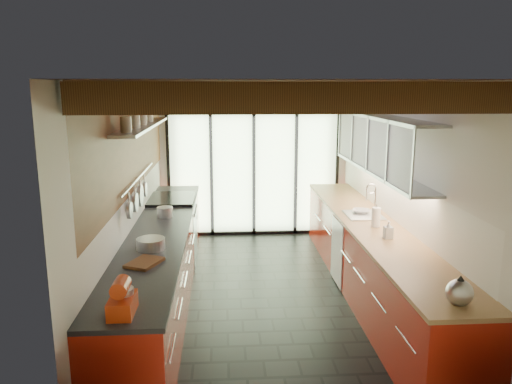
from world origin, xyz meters
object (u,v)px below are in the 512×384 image
stand_mixer (122,299)px  soap_bottle (388,230)px  kettle (460,291)px  bowl (361,211)px  paper_towel (376,217)px

stand_mixer → soap_bottle: (2.54, 1.66, -0.01)m
kettle → bowl: bearing=90.0°
kettle → stand_mixer: bearing=179.8°
stand_mixer → kettle: 2.54m
kettle → bowl: (0.00, 2.76, -0.08)m
stand_mixer → kettle: stand_mixer is taller
paper_towel → bowl: bearing=90.0°
kettle → bowl: kettle is taller
soap_bottle → bowl: (0.00, 1.08, -0.07)m
soap_bottle → bowl: 1.09m
stand_mixer → soap_bottle: size_ratio=1.57×
bowl → soap_bottle: bearing=-90.0°
kettle → soap_bottle: (0.00, 1.67, -0.01)m
stand_mixer → paper_towel: stand_mixer is taller
kettle → paper_towel: 2.13m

